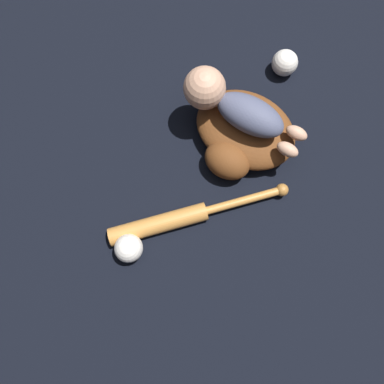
% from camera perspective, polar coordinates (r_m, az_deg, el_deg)
% --- Properties ---
extents(ground_plane, '(6.00, 6.00, 0.00)m').
position_cam_1_polar(ground_plane, '(1.19, 9.42, 9.31)').
color(ground_plane, black).
extents(baseball_glove, '(0.32, 0.30, 0.10)m').
position_cam_1_polar(baseball_glove, '(1.12, 7.70, 8.69)').
color(baseball_glove, brown).
rests_on(baseball_glove, ground).
extents(baby_figure, '(0.37, 0.12, 0.12)m').
position_cam_1_polar(baby_figure, '(1.05, 5.95, 13.25)').
color(baby_figure, '#4C516B').
rests_on(baby_figure, baseball_glove).
extents(baseball_bat, '(0.37, 0.42, 0.05)m').
position_cam_1_polar(baseball_bat, '(1.06, -2.28, -4.13)').
color(baseball_bat, '#C6843D').
rests_on(baseball_bat, ground).
extents(baseball, '(0.08, 0.08, 0.08)m').
position_cam_1_polar(baseball, '(1.05, -9.63, -8.44)').
color(baseball, white).
rests_on(baseball, ground).
extents(baseball_spare, '(0.08, 0.08, 0.08)m').
position_cam_1_polar(baseball_spare, '(1.28, 13.95, 18.56)').
color(baseball_spare, white).
rests_on(baseball_spare, ground).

